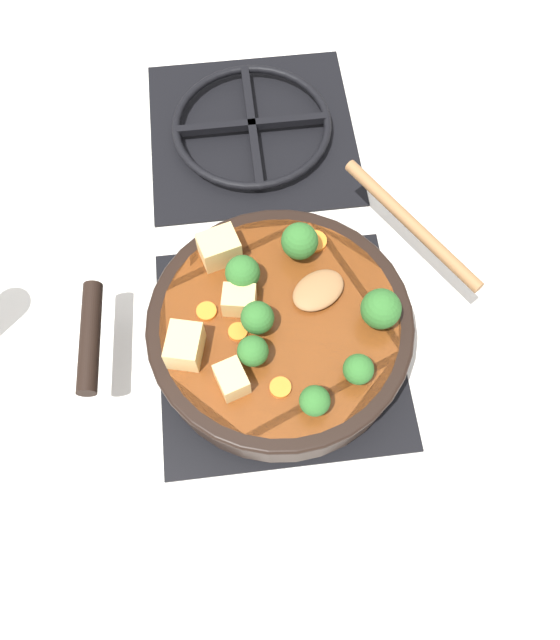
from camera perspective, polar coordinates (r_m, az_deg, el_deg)
ground_plane at (r=0.81m, az=-0.00°, el=-2.56°), size 2.40×2.40×0.00m
front_burner_grate at (r=0.80m, az=-0.00°, el=-2.23°), size 0.31×0.31×0.03m
rear_burner_grate at (r=0.99m, az=-2.57°, el=17.11°), size 0.31×0.31×0.03m
skillet_pan at (r=0.75m, az=-0.13°, el=-0.84°), size 0.40×0.32×0.06m
wooden_spoon at (r=0.77m, az=8.43°, el=6.21°), size 0.24×0.22×0.02m
tofu_cube_center_large at (r=0.70m, az=-8.70°, el=-2.34°), size 0.05×0.05×0.04m
tofu_cube_near_handle at (r=0.69m, az=-4.44°, el=-5.43°), size 0.04×0.04×0.03m
tofu_cube_east_chunk at (r=0.73m, az=-3.75°, el=1.82°), size 0.04×0.04×0.03m
tofu_cube_west_chunk at (r=0.76m, az=-5.59°, el=6.58°), size 0.05×0.05×0.04m
broccoli_floret_near_spoon at (r=0.69m, az=7.17°, el=-4.51°), size 0.03×0.03×0.04m
broccoli_floret_center_top at (r=0.75m, az=1.81°, el=7.20°), size 0.04×0.04×0.05m
broccoli_floret_east_rim at (r=0.71m, az=9.20°, el=1.00°), size 0.05×0.05×0.05m
broccoli_floret_west_rim at (r=0.69m, az=-2.49°, el=-2.88°), size 0.04×0.04×0.04m
broccoli_floret_north_edge at (r=0.70m, az=-2.08°, el=0.18°), size 0.04×0.04×0.05m
broccoli_floret_south_cluster at (r=0.73m, az=-3.44°, el=4.34°), size 0.04×0.04×0.05m
broccoli_floret_mid_floret at (r=0.67m, az=3.20°, el=-7.40°), size 0.03×0.03×0.04m
carrot_slice_orange_thin at (r=0.72m, az=-3.87°, el=-1.08°), size 0.02×0.02×0.01m
carrot_slice_near_center at (r=0.78m, az=3.19°, el=7.20°), size 0.03×0.03×0.01m
carrot_slice_edge_slice at (r=0.74m, az=-6.73°, el=0.79°), size 0.02×0.02×0.01m
carrot_slice_under_broccoli at (r=0.70m, az=0.04°, el=-6.19°), size 0.02×0.02×0.01m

